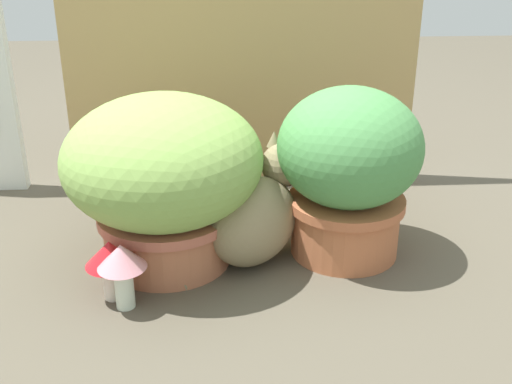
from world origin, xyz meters
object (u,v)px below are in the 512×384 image
cat (258,215)px  mushroom_ornament_pink (122,263)px  mushroom_ornament_red (110,258)px  leafy_planter (349,168)px  grass_planter (164,174)px

cat → mushroom_ornament_pink: cat is taller
mushroom_ornament_pink → mushroom_ornament_red: bearing=130.0°
leafy_planter → mushroom_ornament_red: (-0.56, -0.18, -0.13)m
leafy_planter → grass_planter: bearing=-177.8°
leafy_planter → mushroom_ornament_pink: bearing=-157.5°
mushroom_ornament_red → mushroom_ornament_pink: (0.03, -0.04, 0.01)m
grass_planter → mushroom_ornament_pink: (-0.08, -0.20, -0.12)m
cat → mushroom_ornament_red: size_ratio=2.41×
grass_planter → leafy_planter: bearing=2.2°
grass_planter → mushroom_ornament_red: 0.24m
leafy_planter → cat: (-0.22, -0.02, -0.11)m
leafy_planter → mushroom_ornament_red: bearing=-162.0°
grass_planter → mushroom_ornament_pink: bearing=-112.1°
leafy_planter → mushroom_ornament_pink: 0.58m
grass_planter → leafy_planter: leafy_planter is taller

